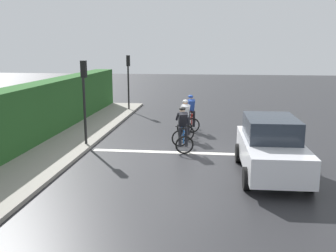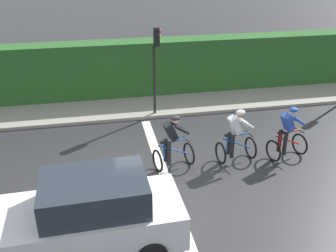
% 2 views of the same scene
% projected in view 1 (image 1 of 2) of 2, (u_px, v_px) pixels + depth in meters
% --- Properties ---
extents(ground_plane, '(80.00, 80.00, 0.00)m').
position_uv_depth(ground_plane, '(185.00, 154.00, 13.89)').
color(ground_plane, '#28282B').
extents(sidewalk_kerb, '(2.80, 18.81, 0.12)m').
position_uv_depth(sidewalk_kerb, '(72.00, 136.00, 16.40)').
color(sidewalk_kerb, gray).
rests_on(sidewalk_kerb, ground).
extents(stone_wall_low, '(0.44, 18.81, 0.46)m').
position_uv_depth(stone_wall_low, '(52.00, 132.00, 16.46)').
color(stone_wall_low, tan).
rests_on(stone_wall_low, ground).
extents(hedge_wall, '(1.10, 18.81, 2.37)m').
position_uv_depth(hedge_wall, '(44.00, 110.00, 16.30)').
color(hedge_wall, '#265623').
rests_on(hedge_wall, ground).
extents(road_marking_stop_line, '(7.00, 0.30, 0.01)m').
position_uv_depth(road_marking_stop_line, '(186.00, 153.00, 14.03)').
color(road_marking_stop_line, silver).
rests_on(road_marking_stop_line, ground).
extents(cyclist_lead, '(0.91, 1.21, 1.66)m').
position_uv_depth(cyclist_lead, '(191.00, 114.00, 17.60)').
color(cyclist_lead, black).
rests_on(cyclist_lead, ground).
extents(cyclist_second, '(0.82, 1.16, 1.66)m').
position_uv_depth(cyclist_second, '(185.00, 120.00, 16.06)').
color(cyclist_second, black).
rests_on(cyclist_second, ground).
extents(cyclist_mid, '(0.92, 1.21, 1.66)m').
position_uv_depth(cyclist_mid, '(183.00, 130.00, 14.18)').
color(cyclist_mid, black).
rests_on(cyclist_mid, ground).
extents(car_white, '(1.96, 4.14, 1.76)m').
position_uv_depth(car_white, '(271.00, 147.00, 11.49)').
color(car_white, silver).
rests_on(car_white, ground).
extents(traffic_light_near_crossing, '(0.20, 0.31, 3.34)m').
position_uv_depth(traffic_light_near_crossing, '(84.00, 90.00, 14.50)').
color(traffic_light_near_crossing, black).
rests_on(traffic_light_near_crossing, ground).
extents(traffic_light_far_junction, '(0.21, 0.31, 3.34)m').
position_uv_depth(traffic_light_far_junction, '(128.00, 74.00, 22.69)').
color(traffic_light_far_junction, black).
rests_on(traffic_light_far_junction, ground).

